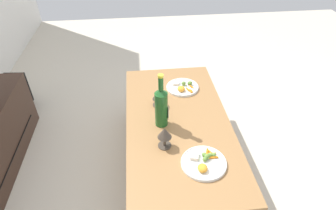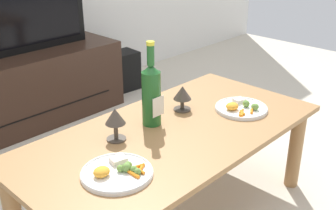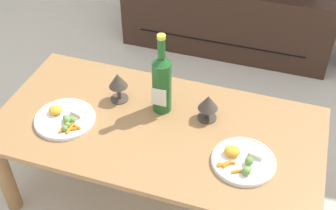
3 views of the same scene
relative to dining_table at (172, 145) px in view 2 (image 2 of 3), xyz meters
name	(u,v)px [view 2 (image 2 of 3)]	position (x,y,z in m)	size (l,w,h in m)	color
dining_table	(172,145)	(0.00, 0.00, 0.00)	(1.38, 0.69, 0.46)	#9E7042
tv_stand	(20,90)	(0.02, 1.43, -0.14)	(1.40, 0.50, 0.49)	#382319
tv_screen	(7,7)	(0.02, 1.43, 0.41)	(1.10, 0.05, 0.62)	black
floor_speaker	(125,70)	(0.94, 1.42, -0.23)	(0.20, 0.20, 0.32)	black
wine_bottle	(151,93)	(-0.01, 0.11, 0.22)	(0.08, 0.09, 0.38)	#1E5923
goblet_left	(115,118)	(-0.22, 0.11, 0.17)	(0.08, 0.08, 0.14)	#473D33
goblet_right	(182,94)	(0.19, 0.11, 0.15)	(0.09, 0.09, 0.12)	#473D33
dinner_plate_left	(117,172)	(-0.38, -0.09, 0.08)	(0.26, 0.26, 0.05)	white
dinner_plate_right	(241,108)	(0.38, -0.09, 0.09)	(0.25, 0.25, 0.05)	white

